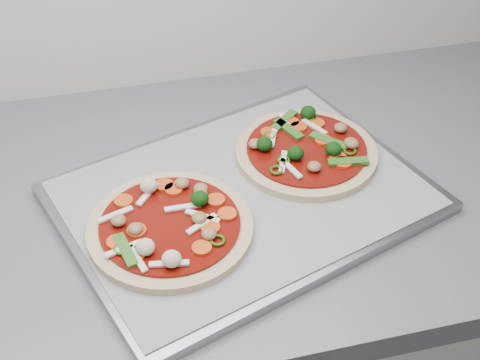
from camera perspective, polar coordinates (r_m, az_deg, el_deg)
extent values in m
cube|color=gray|center=(0.93, 0.30, -1.54)|extent=(0.57, 0.50, 0.02)
cube|color=#95959A|center=(0.92, 0.30, -1.13)|extent=(0.54, 0.46, 0.00)
cylinder|color=tan|center=(0.87, -5.96, -4.12)|extent=(0.26, 0.26, 0.01)
cylinder|color=maroon|center=(0.86, -6.00, -3.75)|extent=(0.22, 0.22, 0.00)
ellipsoid|color=olive|center=(0.91, -4.97, -0.27)|extent=(0.03, 0.03, 0.01)
cylinder|color=#E84010|center=(0.88, -2.08, -1.71)|extent=(0.03, 0.03, 0.00)
cube|color=silver|center=(0.90, -7.89, -1.20)|extent=(0.04, 0.04, 0.00)
cube|color=silver|center=(0.85, -3.27, -3.77)|extent=(0.05, 0.03, 0.00)
cylinder|color=#E84010|center=(0.82, -3.28, -5.80)|extent=(0.03, 0.03, 0.00)
ellipsoid|color=olive|center=(0.85, -8.91, -4.14)|extent=(0.02, 0.02, 0.01)
cylinder|color=#E84010|center=(0.86, -1.10, -2.91)|extent=(0.03, 0.03, 0.00)
cube|color=silver|center=(0.86, -3.21, -3.10)|extent=(0.04, 0.04, 0.00)
cylinder|color=#E84010|center=(0.90, -5.68, -0.78)|extent=(0.03, 0.03, 0.00)
ellipsoid|color=#0E3E0C|center=(0.88, -3.46, -1.59)|extent=(0.03, 0.03, 0.02)
torus|color=#2A4808|center=(0.83, -10.14, -5.82)|extent=(0.03, 0.03, 0.00)
cube|color=silver|center=(0.81, -6.07, -7.12)|extent=(0.05, 0.02, 0.00)
cube|color=silver|center=(0.82, -8.78, -6.63)|extent=(0.02, 0.05, 0.00)
ellipsoid|color=olive|center=(0.85, -3.50, -3.23)|extent=(0.02, 0.02, 0.01)
torus|color=#2A4808|center=(0.83, -1.93, -5.17)|extent=(0.03, 0.03, 0.00)
cylinder|color=#E84010|center=(0.83, -9.14, -6.18)|extent=(0.03, 0.03, 0.00)
ellipsoid|color=#B8AE90|center=(0.90, -7.79, -0.48)|extent=(0.03, 0.03, 0.02)
cylinder|color=#E84010|center=(0.91, -6.48, -0.43)|extent=(0.03, 0.03, 0.00)
ellipsoid|color=olive|center=(0.86, -10.33, -3.41)|extent=(0.03, 0.03, 0.01)
ellipsoid|color=#B8AE90|center=(0.82, -8.09, -5.68)|extent=(0.03, 0.03, 0.02)
cylinder|color=#E84010|center=(0.85, -8.82, -4.29)|extent=(0.03, 0.03, 0.00)
cylinder|color=#E84010|center=(0.90, -9.91, -1.77)|extent=(0.04, 0.04, 0.00)
cube|color=#346F20|center=(0.83, -9.74, -5.92)|extent=(0.03, 0.06, 0.00)
cube|color=silver|center=(0.88, -4.91, -2.33)|extent=(0.05, 0.01, 0.00)
cylinder|color=#E84010|center=(0.84, -10.51, -5.22)|extent=(0.03, 0.03, 0.00)
cube|color=silver|center=(0.88, -10.59, -2.92)|extent=(0.05, 0.02, 0.00)
ellipsoid|color=#B8AE90|center=(0.80, -5.86, -6.71)|extent=(0.03, 0.03, 0.02)
ellipsoid|color=olive|center=(0.89, -3.40, -1.24)|extent=(0.02, 0.02, 0.01)
cylinder|color=#E84010|center=(0.85, -2.54, -4.08)|extent=(0.03, 0.03, 0.00)
ellipsoid|color=olive|center=(0.90, -3.37, -0.75)|extent=(0.03, 0.03, 0.01)
cylinder|color=#E84010|center=(0.82, -8.92, -6.27)|extent=(0.03, 0.03, 0.00)
cube|color=silver|center=(0.83, -9.90, -5.80)|extent=(0.05, 0.02, 0.00)
ellipsoid|color=olive|center=(0.83, -2.65, -4.61)|extent=(0.03, 0.03, 0.01)
cylinder|color=tan|center=(0.99, 5.67, 2.34)|extent=(0.28, 0.28, 0.01)
cylinder|color=maroon|center=(0.98, 5.70, 2.69)|extent=(0.24, 0.24, 0.00)
ellipsoid|color=#0E3E0C|center=(0.97, 2.10, 3.07)|extent=(0.03, 0.03, 0.02)
cube|color=silver|center=(0.99, 2.85, 3.68)|extent=(0.03, 0.05, 0.00)
ellipsoid|color=olive|center=(0.94, 6.35, 1.15)|extent=(0.03, 0.03, 0.01)
cylinder|color=#E84010|center=(1.03, 4.38, 4.91)|extent=(0.03, 0.03, 0.00)
ellipsoid|color=olive|center=(0.99, 9.54, 3.07)|extent=(0.02, 0.02, 0.01)
cube|color=silver|center=(0.94, 4.34, 1.00)|extent=(0.02, 0.05, 0.00)
torus|color=#2A4808|center=(0.95, 3.75, 1.74)|extent=(0.02, 0.02, 0.00)
torus|color=#2A4808|center=(0.98, 9.35, 2.48)|extent=(0.02, 0.02, 0.00)
cylinder|color=#E84010|center=(0.99, 7.10, 3.41)|extent=(0.03, 0.03, 0.00)
cylinder|color=#E84010|center=(0.96, 8.79, 1.48)|extent=(0.04, 0.04, 0.00)
ellipsoid|color=#0E3E0C|center=(1.04, 5.84, 5.76)|extent=(0.03, 0.03, 0.02)
cube|color=#346F20|center=(1.03, 3.81, 5.10)|extent=(0.05, 0.05, 0.00)
cylinder|color=#E84010|center=(1.03, 6.54, 4.82)|extent=(0.03, 0.03, 0.00)
torus|color=#2A4808|center=(0.99, 2.48, 3.72)|extent=(0.03, 0.03, 0.00)
cylinder|color=#E84010|center=(1.00, 2.46, 4.06)|extent=(0.03, 0.03, 0.00)
cylinder|color=#E84010|center=(0.96, 8.33, 1.94)|extent=(0.03, 0.03, 0.00)
torus|color=#2A4808|center=(1.00, 2.63, 3.84)|extent=(0.02, 0.02, 0.00)
cylinder|color=#E84010|center=(1.02, 5.01, 4.53)|extent=(0.03, 0.03, 0.00)
ellipsoid|color=olive|center=(0.99, 9.43, 3.18)|extent=(0.03, 0.03, 0.01)
cube|color=#346F20|center=(0.96, 9.22, 1.56)|extent=(0.06, 0.02, 0.00)
ellipsoid|color=olive|center=(0.97, 1.31, 3.11)|extent=(0.02, 0.02, 0.01)
ellipsoid|color=#0E3E0C|center=(0.95, 4.77, 2.31)|extent=(0.03, 0.03, 0.02)
cube|color=silver|center=(0.95, 3.70, 1.56)|extent=(0.03, 0.05, 0.00)
cube|color=silver|center=(1.02, 6.36, 4.52)|extent=(0.03, 0.05, 0.00)
torus|color=#2A4808|center=(0.93, 3.14, 0.85)|extent=(0.03, 0.03, 0.00)
ellipsoid|color=#0E3E0C|center=(0.97, 7.97, 2.64)|extent=(0.03, 0.03, 0.02)
cube|color=silver|center=(1.02, 3.90, 4.93)|extent=(0.01, 0.05, 0.00)
torus|color=#2A4808|center=(1.04, 6.11, 5.32)|extent=(0.02, 0.02, 0.00)
cube|color=#346F20|center=(1.01, 4.15, 4.36)|extent=(0.04, 0.06, 0.00)
cube|color=#346F20|center=(0.99, 7.55, 3.33)|extent=(0.05, 0.05, 0.00)
ellipsoid|color=olive|center=(1.01, 8.58, 4.43)|extent=(0.03, 0.03, 0.01)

